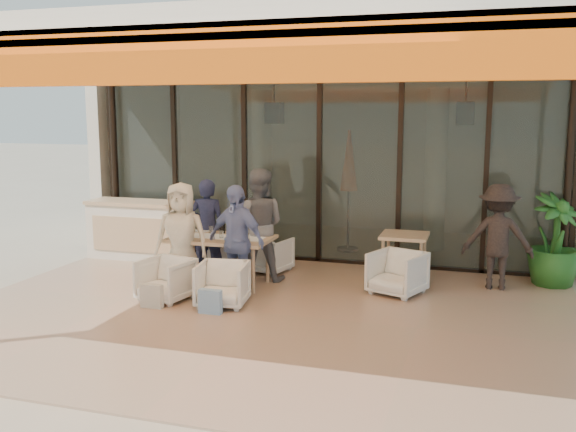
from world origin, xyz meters
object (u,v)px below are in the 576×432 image
Objects in this scene: side_chair at (397,271)px; chair_far_left at (221,249)px; diner_navy at (208,228)px; potted_palm at (555,241)px; diner_grey at (258,225)px; standing_woman at (498,237)px; side_table at (404,241)px; chair_far_right at (269,253)px; chair_near_right at (222,282)px; chair_near_left at (166,278)px; host_counter at (140,230)px; diner_periwinkle at (236,241)px; dining_table at (221,241)px; diner_cream at (182,238)px.

chair_far_left is at bearing -170.97° from side_chair.
diner_navy is 1.12× the size of potted_palm.
diner_grey is 3.54m from standing_woman.
side_table is (2.15, 0.59, -0.23)m from diner_grey.
chair_far_right is at bearing 169.94° from chair_far_left.
diner_navy reaches higher than chair_near_right.
chair_near_left is 1.72m from diner_grey.
side_chair is 1.58m from standing_woman.
chair_far_right is at bearing -173.48° from potted_palm.
potted_palm is (6.77, 0.27, 0.16)m from host_counter.
potted_palm is (4.31, 2.39, 0.36)m from chair_near_right.
diner_grey is (0.84, -0.50, 0.54)m from chair_far_left.
diner_navy is 2.09× the size of side_table.
diner_navy is at bearing 112.43° from chair_near_right.
diner_periwinkle reaches higher than diner_navy.
host_counter is 2.48m from chair_far_right.
chair_far_left is at bearing 105.31° from chair_near_right.
dining_table is at bearing 36.13° from diner_grey.
potted_palm is at bearing 2.28° from host_counter.
standing_woman is at bearing -166.60° from chair_far_right.
standing_woman is at bearing 178.86° from diner_grey.
diner_navy is 0.84m from diner_grey.
diner_periwinkle is at bearing 79.93° from diner_grey.
diner_periwinkle is (2.46, -1.62, 0.26)m from host_counter.
dining_table is 0.94× the size of diner_cream.
chair_near_right is 1.08m from diner_cream.
chair_far_left is 1.04× the size of chair_far_right.
diner_cream is at bearing -153.55° from side_table.
diner_grey reaches higher than side_chair.
diner_cream is 2.14× the size of side_table.
chair_far_left is 1.01× the size of chair_near_left.
side_chair is at bearing 27.78° from standing_woman.
standing_woman is (3.92, 0.99, 0.09)m from dining_table.
diner_grey is 0.90m from diner_periwinkle.
chair_far_left is 2.08m from chair_near_right.
potted_palm is at bearing -177.10° from diner_grey.
dining_table is at bearing 78.31° from chair_far_right.
side_chair is at bearing -151.84° from potted_palm.
diner_periwinkle is at bearing -10.11° from diner_cream.
chair_near_right is 0.43× the size of diner_navy.
dining_table reaches higher than side_chair.
chair_near_right is at bearing -128.60° from side_chair.
diner_periwinkle reaches higher than chair_far_left.
chair_far_left is 0.84m from chair_far_right.
host_counter is at bearing 178.35° from side_table.
chair_near_left reaches higher than chair_far_right.
side_table reaches higher than side_chair.
diner_navy is 1.00× the size of standing_woman.
side_table reaches higher than chair_near_right.
host_counter is 5.97m from standing_woman.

